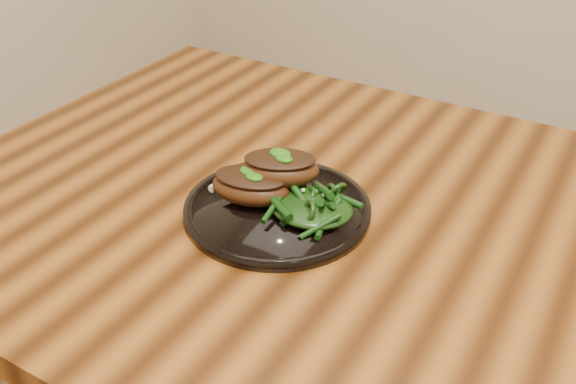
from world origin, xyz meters
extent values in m
cube|color=#311706|center=(0.00, 0.00, 0.73)|extent=(1.60, 0.80, 0.04)
cylinder|color=#3A190D|center=(-0.74, 0.34, 0.35)|extent=(0.06, 0.06, 0.71)
cylinder|color=black|center=(-0.30, -0.05, 0.76)|extent=(0.24, 0.24, 0.01)
torus|color=black|center=(-0.30, -0.05, 0.76)|extent=(0.24, 0.24, 0.01)
cylinder|color=black|center=(-0.30, -0.05, 0.76)|extent=(0.16, 0.16, 0.00)
ellipsoid|color=#401E0C|center=(-0.34, -0.06, 0.78)|extent=(0.12, 0.09, 0.04)
ellipsoid|color=black|center=(-0.34, -0.06, 0.80)|extent=(0.11, 0.08, 0.01)
cylinder|color=beige|center=(-0.38, -0.05, 0.78)|extent=(0.02, 0.05, 0.01)
ellipsoid|color=#124807|center=(-0.34, -0.06, 0.81)|extent=(0.03, 0.02, 0.01)
ellipsoid|color=#401E0C|center=(-0.31, -0.03, 0.80)|extent=(0.12, 0.10, 0.04)
ellipsoid|color=black|center=(-0.31, -0.03, 0.82)|extent=(0.11, 0.09, 0.01)
cylinder|color=beige|center=(-0.36, -0.03, 0.79)|extent=(0.02, 0.05, 0.01)
ellipsoid|color=#124807|center=(-0.31, -0.03, 0.82)|extent=(0.03, 0.02, 0.01)
ellipsoid|color=#124807|center=(-0.33, 0.00, 0.77)|extent=(0.07, 0.05, 0.00)
ellipsoid|color=black|center=(-0.25, -0.04, 0.78)|extent=(0.11, 0.10, 0.02)
camera|label=1|loc=(0.06, -0.64, 1.22)|focal=40.00mm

